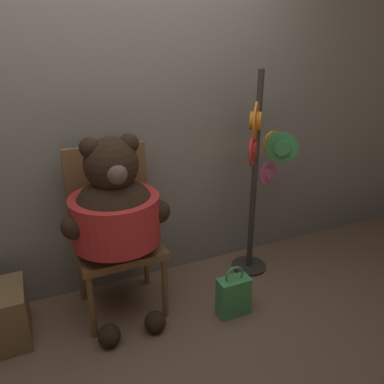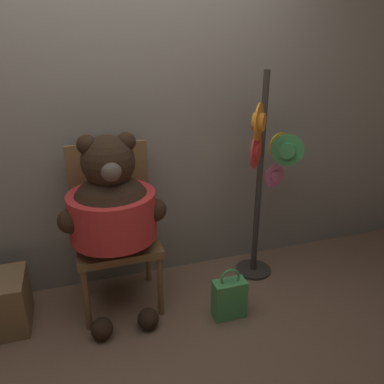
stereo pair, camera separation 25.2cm
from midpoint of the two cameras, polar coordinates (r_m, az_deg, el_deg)
ground_plane at (r=2.63m, az=-4.53°, el=-19.12°), size 14.00×14.00×0.00m
wall_back at (r=2.61m, az=-8.78°, el=14.37°), size 8.00×0.10×2.78m
chair at (r=2.56m, az=-9.01°, el=-4.65°), size 0.53×0.46×1.11m
teddy_bear at (r=2.34m, az=-9.03°, el=-2.82°), size 0.65×0.58×1.24m
hat_display_rack at (r=2.77m, az=13.61°, el=2.46°), size 0.45×0.36×1.56m
handbag_on_ground at (r=2.60m, az=8.57°, el=-15.78°), size 0.22×0.11×0.37m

